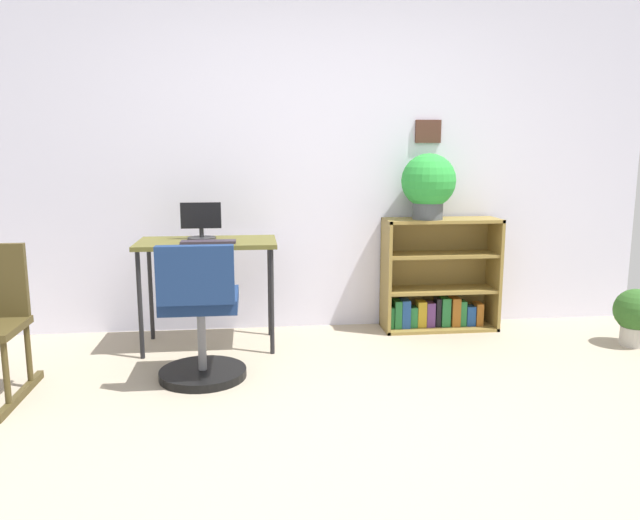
# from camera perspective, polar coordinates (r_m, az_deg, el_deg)

# --- Properties ---
(ground_plane) EXTENTS (6.24, 6.24, 0.00)m
(ground_plane) POSITION_cam_1_polar(r_m,az_deg,el_deg) (2.79, 4.02, -18.38)
(ground_plane) COLOR #A1937E
(wall_back) EXTENTS (5.20, 0.12, 2.47)m
(wall_back) POSITION_cam_1_polar(r_m,az_deg,el_deg) (4.58, -0.72, 8.95)
(wall_back) COLOR silver
(wall_back) RESTS_ON ground_plane
(desk) EXTENTS (0.93, 0.50, 0.74)m
(desk) POSITION_cam_1_polar(r_m,az_deg,el_deg) (4.16, -10.63, 0.83)
(desk) COLOR brown
(desk) RESTS_ON ground_plane
(monitor) EXTENTS (0.27, 0.19, 0.25)m
(monitor) POSITION_cam_1_polar(r_m,az_deg,el_deg) (4.22, -11.21, 3.54)
(monitor) COLOR #262628
(monitor) RESTS_ON desk
(keyboard) EXTENTS (0.36, 0.11, 0.02)m
(keyboard) POSITION_cam_1_polar(r_m,az_deg,el_deg) (4.02, -10.55, 1.70)
(keyboard) COLOR #2E2732
(keyboard) RESTS_ON desk
(office_chair) EXTENTS (0.52, 0.55, 0.84)m
(office_chair) POSITION_cam_1_polar(r_m,az_deg,el_deg) (3.58, -11.29, -5.74)
(office_chair) COLOR black
(office_chair) RESTS_ON ground_plane
(bookshelf_low) EXTENTS (0.87, 0.30, 0.85)m
(bookshelf_low) POSITION_cam_1_polar(r_m,az_deg,el_deg) (4.68, 11.07, -1.99)
(bookshelf_low) COLOR olive
(bookshelf_low) RESTS_ON ground_plane
(potted_plant_on_shelf) EXTENTS (0.40, 0.40, 0.48)m
(potted_plant_on_shelf) POSITION_cam_1_polar(r_m,az_deg,el_deg) (4.50, 10.25, 7.16)
(potted_plant_on_shelf) COLOR #474C51
(potted_plant_on_shelf) RESTS_ON bookshelf_low
(potted_plant_floor) EXTENTS (0.30, 0.30, 0.40)m
(potted_plant_floor) POSITION_cam_1_polar(r_m,az_deg,el_deg) (4.74, 27.76, -4.55)
(potted_plant_floor) COLOR #B7B2A8
(potted_plant_floor) RESTS_ON ground_plane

